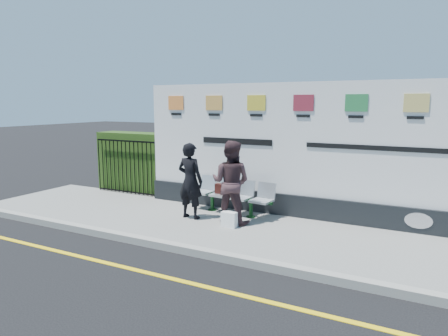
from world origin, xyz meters
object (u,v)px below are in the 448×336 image
billboard (303,160)px  bench (231,204)px  woman_left (190,181)px  woman_right (231,182)px

billboard → bench: 1.94m
woman_left → woman_right: 0.96m
billboard → woman_left: 2.54m
woman_left → bench: bearing=-128.7°
bench → woman_right: (0.31, -0.65, 0.67)m
billboard → woman_right: (-1.21, -1.17, -0.41)m
bench → billboard: bearing=25.8°
bench → woman_left: 1.16m
woman_left → billboard: bearing=-147.0°
bench → woman_left: woman_left is taller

